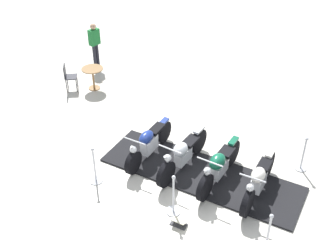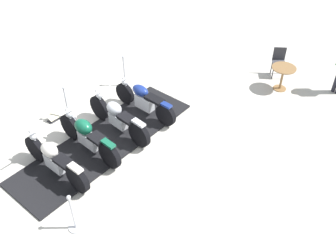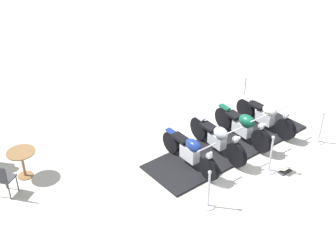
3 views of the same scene
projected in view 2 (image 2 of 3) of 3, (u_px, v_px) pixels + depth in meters
The scene contains 12 objects.
ground_plane at pixel (106, 142), 10.04m from camera, with size 80.00×80.00×0.00m, color beige.
display_platform at pixel (106, 141), 10.02m from camera, with size 5.27×1.59×0.05m, color black.
motorcycle_navy at pixel (144, 100), 10.65m from camera, with size 1.21×2.00×0.94m.
motorcycle_chrome at pixel (118, 117), 10.04m from camera, with size 1.15×2.16×1.03m.
motorcycle_forest at pixel (88, 136), 9.42m from camera, with size 1.16×2.08×1.02m.
motorcycle_cream at pixel (54, 159), 8.83m from camera, with size 1.26×2.02×0.99m.
stanchion_left_rear at pixel (74, 218), 7.75m from camera, with size 0.31×0.31×1.02m.
stanchion_right_mid at pixel (68, 109), 10.57m from camera, with size 0.35×0.35×1.11m.
stanchion_right_front at pixel (125, 76), 11.92m from camera, with size 0.35×0.35×1.06m.
info_placard at pixel (54, 118), 10.72m from camera, with size 0.43×0.38×0.19m.
cafe_table at pixel (283, 73), 11.60m from camera, with size 0.74×0.74×0.77m.
cafe_chair_near_table at pixel (279, 60), 12.25m from camera, with size 0.53×0.53×0.95m.
Camera 2 is at (-1.01, -7.56, 6.76)m, focal length 40.67 mm.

